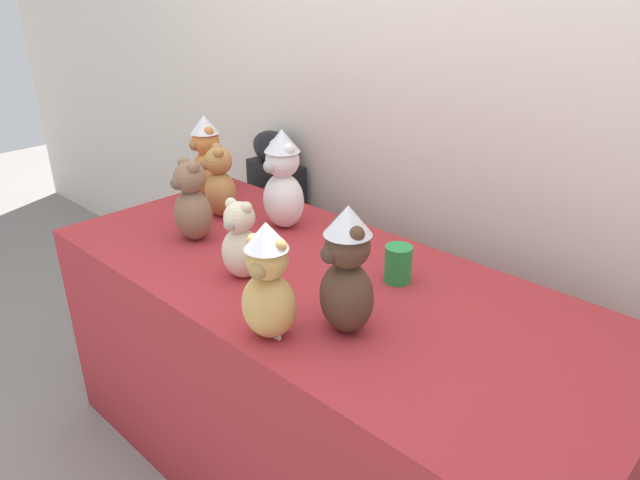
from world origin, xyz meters
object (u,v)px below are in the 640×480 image
display_table (320,381)px  teddy_bear_mocha (192,203)px  teddy_bear_ginger (207,157)px  teddy_bear_cream (241,242)px  party_cup_green (398,264)px  instrument_case (278,235)px  teddy_bear_cocoa (347,272)px  teddy_bear_honey (268,283)px  teddy_bear_snow (283,181)px  teddy_bear_caramel (220,183)px

display_table → teddy_bear_mocha: size_ratio=6.58×
teddy_bear_ginger → teddy_bear_mocha: bearing=-32.0°
teddy_bear_cream → party_cup_green: 0.46m
display_table → teddy_bear_ginger: bearing=165.9°
instrument_case → teddy_bear_cocoa: teddy_bear_cocoa is taller
instrument_case → teddy_bear_honey: (0.89, -0.84, 0.43)m
teddy_bear_mocha → teddy_bear_ginger: teddy_bear_ginger is taller
party_cup_green → teddy_bear_honey: bearing=-97.8°
teddy_bear_cocoa → party_cup_green: teddy_bear_cocoa is taller
display_table → teddy_bear_snow: 0.69m
teddy_bear_cream → party_cup_green: bearing=30.5°
party_cup_green → teddy_bear_cocoa: bearing=-79.2°
teddy_bear_snow → teddy_bear_mocha: (-0.14, -0.28, -0.04)m
display_table → teddy_bear_mocha: 0.72m
display_table → teddy_bear_caramel: bearing=170.4°
teddy_bear_caramel → teddy_bear_cream: bearing=1.3°
teddy_bear_mocha → teddy_bear_ginger: 0.44m
teddy_bear_honey → party_cup_green: teddy_bear_honey is taller
instrument_case → display_table: bearing=-29.3°
teddy_bear_honey → teddy_bear_cocoa: teddy_bear_cocoa is taller
teddy_bear_caramel → teddy_bear_ginger: 0.24m
teddy_bear_mocha → teddy_bear_cream: bearing=-3.4°
display_table → teddy_bear_snow: (-0.35, 0.19, 0.56)m
display_table → teddy_bear_ginger: 1.00m
teddy_bear_ginger → teddy_bear_cocoa: bearing=-7.8°
teddy_bear_mocha → teddy_bear_ginger: bearing=144.2°
teddy_bear_ginger → teddy_bear_snow: bearing=9.0°
teddy_bear_caramel → party_cup_green: size_ratio=2.43×
display_table → teddy_bear_cream: (-0.17, -0.16, 0.50)m
teddy_bear_honey → teddy_bear_caramel: bearing=130.6°
teddy_bear_snow → party_cup_green: 0.55m
display_table → teddy_bear_honey: bearing=-68.7°
instrument_case → party_cup_green: bearing=-17.2°
display_table → teddy_bear_mocha: bearing=-169.3°
teddy_bear_cream → teddy_bear_snow: bearing=108.9°
party_cup_green → teddy_bear_ginger: bearing=176.2°
teddy_bear_cream → party_cup_green: (0.35, 0.29, -0.06)m
display_table → party_cup_green: 0.50m
teddy_bear_snow → teddy_bear_cocoa: bearing=-22.7°
teddy_bear_mocha → teddy_bear_snow: bearing=70.5°
teddy_bear_cream → teddy_bear_caramel: bearing=139.9°
teddy_bear_cocoa → teddy_bear_honey: bearing=-110.4°
teddy_bear_honey → teddy_bear_mocha: 0.65m
instrument_case → teddy_bear_mocha: teddy_bear_mocha is taller
teddy_bear_cream → teddy_bear_mocha: bearing=160.0°
instrument_case → teddy_bear_cream: bearing=-43.6°
party_cup_green → teddy_bear_caramel: bearing=-177.4°
teddy_bear_honey → teddy_bear_cocoa: (0.12, 0.15, 0.01)m
teddy_bear_caramel → teddy_bear_cocoa: teddy_bear_cocoa is taller
teddy_bear_honey → teddy_bear_cream: size_ratio=1.26×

